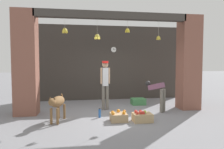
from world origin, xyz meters
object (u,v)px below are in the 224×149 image
fruit_crate_apples (142,117)px  wall_clock (114,50)px  produce_box_green (138,101)px  water_bottle (100,113)px  fruit_crate_oranges (119,117)px  shopkeeper (105,81)px  worker_stooping (158,92)px  dog (57,103)px

fruit_crate_apples → wall_clock: 4.15m
produce_box_green → water_bottle: 2.37m
fruit_crate_oranges → produce_box_green: size_ratio=0.86×
fruit_crate_oranges → water_bottle: 0.69m
shopkeeper → worker_stooping: 1.87m
worker_stooping → wall_clock: (-1.15, 2.42, 1.59)m
fruit_crate_oranges → produce_box_green: bearing=60.6°
worker_stooping → fruit_crate_apples: worker_stooping is taller
worker_stooping → wall_clock: size_ratio=4.02×
dog → fruit_crate_apples: 2.45m
dog → fruit_crate_apples: size_ratio=1.98×
worker_stooping → wall_clock: 3.12m
fruit_crate_oranges → fruit_crate_apples: fruit_crate_apples is taller
shopkeeper → water_bottle: size_ratio=6.14×
fruit_crate_oranges → wall_clock: 4.04m
fruit_crate_oranges → wall_clock: size_ratio=1.86×
fruit_crate_oranges → fruit_crate_apples: bearing=-12.4°
fruit_crate_oranges → fruit_crate_apples: 0.67m
dog → fruit_crate_oranges: size_ratio=2.26×
wall_clock → fruit_crate_apples: bearing=-85.9°
fruit_crate_oranges → water_bottle: bearing=137.1°
shopkeeper → fruit_crate_apples: size_ratio=3.23×
worker_stooping → wall_clock: bearing=82.2°
fruit_crate_oranges → produce_box_green: fruit_crate_oranges is taller
worker_stooping → water_bottle: bearing=160.8°
water_bottle → fruit_crate_apples: bearing=-27.8°
fruit_crate_apples → produce_box_green: (0.54, 2.26, -0.01)m
dog → produce_box_green: (2.92, 1.92, -0.42)m
produce_box_green → wall_clock: wall_clock is taller
fruit_crate_oranges → water_bottle: fruit_crate_oranges is taller
dog → fruit_crate_oranges: dog is taller
produce_box_green → fruit_crate_apples: bearing=-103.4°
shopkeeper → worker_stooping: shopkeeper is taller
produce_box_green → water_bottle: water_bottle is taller
dog → fruit_crate_oranges: 1.79m
shopkeeper → fruit_crate_apples: (0.87, -1.60, -0.91)m
shopkeeper → wall_clock: bearing=-109.8°
fruit_crate_oranges → wall_clock: bearing=83.3°
fruit_crate_apples → dog: bearing=171.9°
worker_stooping → fruit_crate_apples: 1.54m
dog → worker_stooping: worker_stooping is taller
dog → fruit_crate_oranges: (1.73, -0.19, -0.42)m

